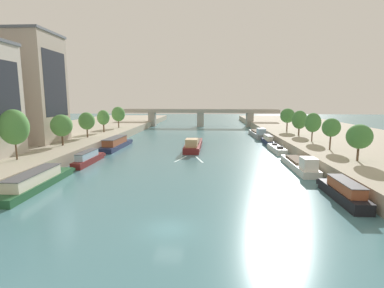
# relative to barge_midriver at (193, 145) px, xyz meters

# --- Properties ---
(ground_plane) EXTENTS (400.00, 400.00, 0.00)m
(ground_plane) POSITION_rel_barge_midriver_xyz_m (0.02, -42.59, -0.95)
(ground_plane) COLOR teal
(quay_left) EXTENTS (36.00, 170.00, 2.24)m
(quay_left) POSITION_rel_barge_midriver_xyz_m (-38.60, 12.41, 0.17)
(quay_left) COLOR #A89E89
(quay_left) RESTS_ON ground
(quay_right) EXTENTS (36.00, 170.00, 2.24)m
(quay_right) POSITION_rel_barge_midriver_xyz_m (38.65, 12.41, 0.17)
(quay_right) COLOR #A89E89
(quay_right) RESTS_ON ground
(barge_midriver) EXTENTS (3.79, 18.16, 3.02)m
(barge_midriver) POSITION_rel_barge_midriver_xyz_m (0.00, 0.00, 0.00)
(barge_midriver) COLOR maroon
(barge_midriver) RESTS_ON ground
(wake_behind_barge) EXTENTS (5.60, 5.93, 0.03)m
(wake_behind_barge) POSITION_rel_barge_midriver_xyz_m (-0.04, -12.35, -0.93)
(wake_behind_barge) COLOR silver
(wake_behind_barge) RESTS_ON ground
(moored_boat_left_gap_after) EXTENTS (3.07, 16.07, 2.38)m
(moored_boat_left_gap_after) POSITION_rel_barge_midriver_xyz_m (-18.76, -31.69, 0.05)
(moored_boat_left_gap_after) COLOR #235633
(moored_boat_left_gap_after) RESTS_ON ground
(moored_boat_left_midway) EXTENTS (1.96, 11.45, 2.36)m
(moored_boat_left_midway) POSITION_rel_barge_midriver_xyz_m (-18.06, -17.02, 0.04)
(moored_boat_left_midway) COLOR maroon
(moored_boat_left_midway) RESTS_ON ground
(moored_boat_left_upstream) EXTENTS (3.57, 16.37, 2.65)m
(moored_boat_left_upstream) POSITION_rel_barge_midriver_xyz_m (-18.33, -0.58, 0.16)
(moored_boat_left_upstream) COLOR #1E284C
(moored_boat_left_upstream) RESTS_ON ground
(moored_boat_right_downstream) EXTENTS (2.13, 10.59, 2.46)m
(moored_boat_right_downstream) POSITION_rel_barge_midriver_xyz_m (19.03, -34.03, 0.08)
(moored_boat_right_downstream) COLOR black
(moored_boat_right_downstream) RESTS_ON ground
(moored_boat_right_second) EXTENTS (2.88, 14.40, 2.83)m
(moored_boat_right_second) POSITION_rel_barge_midriver_xyz_m (18.64, -19.34, -0.09)
(moored_boat_right_second) COLOR silver
(moored_boat_right_second) RESTS_ON ground
(moored_boat_right_far) EXTENTS (2.29, 10.31, 2.29)m
(moored_boat_right_far) POSITION_rel_barge_midriver_xyz_m (18.59, -2.93, -0.32)
(moored_boat_right_far) COLOR silver
(moored_boat_right_far) RESTS_ON ground
(moored_boat_right_midway) EXTENTS (1.67, 10.10, 2.32)m
(moored_boat_right_midway) POSITION_rel_barge_midriver_xyz_m (18.86, 8.29, 0.02)
(moored_boat_right_midway) COLOR #1E284C
(moored_boat_right_midway) RESTS_ON ground
(moored_boat_right_lone) EXTENTS (3.23, 16.98, 3.10)m
(moored_boat_right_lone) POSITION_rel_barge_midriver_xyz_m (18.62, 22.32, 0.03)
(moored_boat_right_lone) COLOR gray
(moored_boat_right_lone) RESTS_ON ground
(tree_left_nearest) EXTENTS (4.26, 4.26, 7.76)m
(tree_left_nearest) POSITION_rel_barge_midriver_xyz_m (-26.06, -24.73, 6.36)
(tree_left_nearest) COLOR brown
(tree_left_nearest) RESTS_ON quay_left
(tree_left_midway) EXTENTS (4.20, 4.20, 6.23)m
(tree_left_midway) POSITION_rel_barge_midriver_xyz_m (-25.92, -10.81, 5.31)
(tree_left_midway) COLOR brown
(tree_left_midway) RESTS_ON quay_left
(tree_left_by_lamp) EXTENTS (3.83, 3.83, 6.11)m
(tree_left_by_lamp) POSITION_rel_barge_midriver_xyz_m (-26.04, 1.53, 5.29)
(tree_left_by_lamp) COLOR brown
(tree_left_by_lamp) RESTS_ON quay_left
(tree_left_second) EXTENTS (3.43, 3.43, 6.20)m
(tree_left_second) POSITION_rel_barge_midriver_xyz_m (-26.06, 12.75, 5.42)
(tree_left_second) COLOR brown
(tree_left_second) RESTS_ON quay_left
(tree_left_distant) EXTENTS (4.21, 4.21, 6.80)m
(tree_left_distant) POSITION_rel_barge_midriver_xyz_m (-25.73, 25.28, 5.72)
(tree_left_distant) COLOR brown
(tree_left_distant) RESTS_ON quay_left
(tree_right_past_mid) EXTENTS (3.66, 3.66, 5.56)m
(tree_right_past_mid) POSITION_rel_barge_midriver_xyz_m (26.16, -22.48, 5.00)
(tree_right_past_mid) COLOR brown
(tree_right_past_mid) RESTS_ON quay_right
(tree_right_second) EXTENTS (3.23, 3.23, 5.83)m
(tree_right_second) POSITION_rel_barge_midriver_xyz_m (26.00, -12.72, 5.40)
(tree_right_second) COLOR brown
(tree_right_second) RESTS_ON quay_right
(tree_right_end_of_row) EXTENTS (3.45, 3.45, 6.31)m
(tree_right_end_of_row) POSITION_rel_barge_midriver_xyz_m (26.29, -2.36, 5.47)
(tree_right_end_of_row) COLOR brown
(tree_right_end_of_row) RESTS_ON quay_right
(tree_right_third) EXTENTS (3.79, 3.79, 6.39)m
(tree_right_third) POSITION_rel_barge_midriver_xyz_m (26.71, 8.43, 5.32)
(tree_right_third) COLOR brown
(tree_right_third) RESTS_ON quay_right
(tree_right_midway) EXTENTS (4.13, 4.13, 6.61)m
(tree_right_midway) POSITION_rel_barge_midriver_xyz_m (26.22, 18.05, 5.81)
(tree_right_midway) COLOR brown
(tree_right_midway) RESTS_ON quay_right
(building_left_corner) EXTENTS (14.87, 11.47, 23.04)m
(building_left_corner) POSITION_rel_barge_midriver_xyz_m (-36.03, -6.53, 12.83)
(building_left_corner) COLOR #A89989
(building_left_corner) RESTS_ON quay_left
(bridge_far) EXTENTS (65.25, 4.40, 7.27)m
(bridge_far) POSITION_rel_barge_midriver_xyz_m (0.02, 55.33, 3.74)
(bridge_far) COLOR #9E998E
(bridge_far) RESTS_ON ground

